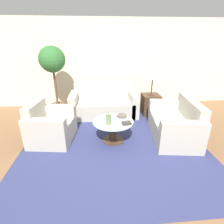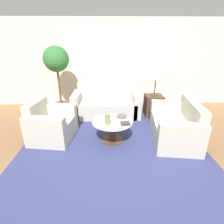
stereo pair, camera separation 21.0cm
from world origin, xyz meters
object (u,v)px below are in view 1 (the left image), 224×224
loveseat (176,125)px  coffee_table (113,128)px  sofa_main (104,105)px  bowl (122,116)px  vase (109,119)px  book_stack (127,123)px  armchair (50,127)px  table_lamp (153,74)px  potted_plant (53,67)px

loveseat → coffee_table: (-1.38, -0.04, 0.00)m
loveseat → sofa_main: bearing=-125.8°
sofa_main → coffee_table: 1.47m
sofa_main → bowl: 1.33m
sofa_main → vase: 1.62m
sofa_main → book_stack: 1.68m
loveseat → vase: size_ratio=7.04×
vase → bowl: size_ratio=1.03×
armchair → bowl: (1.53, 0.04, 0.18)m
vase → table_lamp: bearing=49.0°
table_lamp → bowl: (-0.98, -1.16, -0.66)m
coffee_table → book_stack: bearing=-34.1°
potted_plant → bowl: size_ratio=8.89×
coffee_table → potted_plant: potted_plant is taller
coffee_table → book_stack: book_stack is taller
coffee_table → table_lamp: (1.19, 1.35, 0.84)m
armchair → vase: size_ratio=4.75×
table_lamp → book_stack: size_ratio=3.66×
armchair → potted_plant: potted_plant is taller
table_lamp → book_stack: bearing=-121.8°
loveseat → book_stack: loveseat is taller
sofa_main → loveseat: size_ratio=1.21×
armchair → table_lamp: table_lamp is taller
armchair → table_lamp: bearing=-57.0°
potted_plant → vase: 2.31m
coffee_table → table_lamp: table_lamp is taller
armchair → loveseat: (2.70, -0.11, -0.00)m
armchair → vase: 1.29m
potted_plant → bowl: potted_plant is taller
sofa_main → armchair: sofa_main is taller
sofa_main → bowl: size_ratio=8.78×
sofa_main → book_stack: size_ratio=9.65×
bowl → armchair: bearing=-178.6°
coffee_table → vase: 0.32m
table_lamp → potted_plant: (-2.63, 0.24, 0.18)m
vase → potted_plant: bearing=127.8°
armchair → book_stack: armchair is taller
vase → bowl: (0.31, 0.32, -0.08)m
coffee_table → bowl: bearing=42.6°
coffee_table → vase: (-0.10, -0.13, 0.27)m
coffee_table → potted_plant: size_ratio=0.45×
sofa_main → table_lamp: (1.32, -0.11, 0.85)m
sofa_main → armchair: size_ratio=1.79×
sofa_main → vase: bearing=-88.8°
loveseat → table_lamp: 1.57m
vase → bowl: 0.45m
armchair → book_stack: size_ratio=5.39×
loveseat → vase: bearing=-75.8°
book_stack → potted_plant: bearing=123.7°
vase → coffee_table: bearing=53.0°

